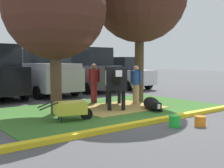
{
  "coord_description": "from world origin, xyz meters",
  "views": [
    {
      "loc": [
        -6.1,
        -6.13,
        1.78
      ],
      "look_at": [
        0.57,
        2.36,
        0.9
      ],
      "focal_mm": 45.52,
      "sensor_mm": 36.0,
      "label": 1
    }
  ],
  "objects": [
    {
      "name": "bucket_green",
      "position": [
        -0.13,
        -1.26,
        0.17
      ],
      "size": [
        0.33,
        0.33,
        0.32
      ],
      "color": "green",
      "rests_on": "ground"
    },
    {
      "name": "grass_island",
      "position": [
        0.24,
        2.14,
        0.01
      ],
      "size": [
        8.33,
        5.1,
        0.02
      ],
      "primitive_type": "cube",
      "color": "#386B28",
      "rests_on": "ground"
    },
    {
      "name": "ground_plane",
      "position": [
        0.0,
        0.0,
        0.0
      ],
      "size": [
        80.0,
        80.0,
        0.0
      ],
      "primitive_type": "plane",
      "color": "#4C4C4F"
    },
    {
      "name": "cow_holstein",
      "position": [
        0.56,
        2.17,
        1.13
      ],
      "size": [
        2.12,
        2.77,
        1.59
      ],
      "color": "black",
      "rests_on": "ground"
    },
    {
      "name": "person_visitor_near",
      "position": [
        1.82,
        2.36,
        0.86
      ],
      "size": [
        0.34,
        0.52,
        1.61
      ],
      "color": "#9E7F5B",
      "rests_on": "ground"
    },
    {
      "name": "person_handler",
      "position": [
        0.66,
        3.71,
        0.9
      ],
      "size": [
        0.5,
        0.34,
        1.66
      ],
      "color": "maroon",
      "rests_on": "ground"
    },
    {
      "name": "bucket_orange",
      "position": [
        0.51,
        -1.62,
        0.15
      ],
      "size": [
        0.32,
        0.32,
        0.28
      ],
      "color": "orange",
      "rests_on": "ground"
    },
    {
      "name": "curb_yellow",
      "position": [
        0.24,
        -0.55,
        0.06
      ],
      "size": [
        9.53,
        0.24,
        0.12
      ],
      "primitive_type": "cube",
      "color": "yellow",
      "rests_on": "ground"
    },
    {
      "name": "pickup_truck_black",
      "position": [
        0.22,
        8.11,
        1.11
      ],
      "size": [
        2.26,
        5.42,
        2.42
      ],
      "color": "#B7B7BC",
      "rests_on": "ground"
    },
    {
      "name": "wheelbarrow",
      "position": [
        -1.94,
        1.12,
        0.39
      ],
      "size": [
        1.61,
        0.91,
        0.63
      ],
      "color": "gold",
      "rests_on": "ground"
    },
    {
      "name": "hatchback_white",
      "position": [
        5.82,
        7.91,
        0.98
      ],
      "size": [
        2.05,
        4.42,
        2.02
      ],
      "color": "silver",
      "rests_on": "ground"
    },
    {
      "name": "shade_tree_left",
      "position": [
        -1.78,
        2.38,
        3.5
      ],
      "size": [
        3.38,
        3.38,
        5.21
      ],
      "color": "#4C3823",
      "rests_on": "ground"
    },
    {
      "name": "calf_lying",
      "position": [
        1.26,
        0.93,
        0.24
      ],
      "size": [
        0.92,
        1.31,
        0.48
      ],
      "color": "black",
      "rests_on": "ground"
    },
    {
      "name": "hay_bedding",
      "position": [
        0.57,
        2.06,
        0.03
      ],
      "size": [
        3.2,
        2.4,
        0.04
      ],
      "primitive_type": "cube",
      "rotation": [
        0.0,
        0.0,
        0.0
      ],
      "color": "tan",
      "rests_on": "ground"
    },
    {
      "name": "suv_dark_grey",
      "position": [
        3.0,
        8.01,
        1.27
      ],
      "size": [
        2.15,
        4.62,
        2.52
      ],
      "color": "#3D3D42",
      "rests_on": "ground"
    }
  ]
}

